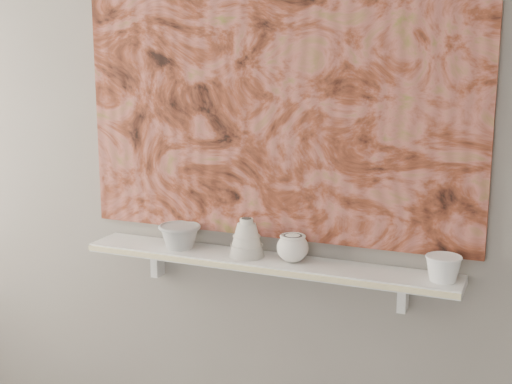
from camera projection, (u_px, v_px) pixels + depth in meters
The scene contains 11 objects.
wall_back at pixel (275, 140), 2.57m from camera, with size 3.60×3.60×0.00m, color slate.
shelf at pixel (265, 262), 2.58m from camera, with size 1.40×0.18×0.03m, color silver.
shelf_stripe at pixel (255, 270), 2.49m from camera, with size 1.40×0.01×0.02m, color beige.
bracket_left at pixel (157, 261), 2.84m from camera, with size 0.03×0.06×0.12m, color silver.
bracket_right at pixel (403, 294), 2.47m from camera, with size 0.03×0.06×0.12m, color silver.
painting at pixel (274, 87), 2.52m from camera, with size 1.50×0.03×1.10m, color brown.
house_motif at pixel (397, 182), 2.40m from camera, with size 0.09×0.00×0.08m, color black.
bowl_grey at pixel (180, 236), 2.70m from camera, with size 0.16×0.16×0.09m, color #9C9C99, non-canonical shape.
cup_cream at pixel (293, 248), 2.52m from camera, with size 0.11×0.11×0.10m, color silver, non-canonical shape.
bell_vessel at pixel (247, 237), 2.59m from camera, with size 0.13×0.13×0.14m, color beige, non-canonical shape.
bowl_white at pixel (443, 268), 2.33m from camera, with size 0.12×0.12×0.09m, color white, non-canonical shape.
Camera 1 is at (0.93, -0.78, 1.70)m, focal length 50.00 mm.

